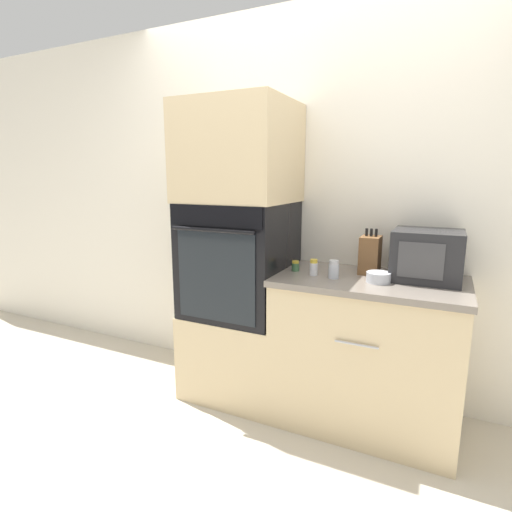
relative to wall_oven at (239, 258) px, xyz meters
The scene contains 12 objects.
ground_plane 1.02m from the wall_oven, 42.38° to the right, with size 12.00×12.00×0.00m, color beige.
wall_back 0.57m from the wall_oven, 45.74° to the left, with size 8.00×0.05×2.50m.
oven_cabinet_base 0.64m from the wall_oven, 90.00° to the left, with size 0.65×0.60×0.56m.
wall_oven is the anchor object (origin of this frame).
oven_cabinet_upper 0.66m from the wall_oven, 90.00° to the left, with size 0.65×0.60×0.60m.
counter_unit 0.96m from the wall_oven, ahead, with size 1.03×0.63×0.88m.
microwave 1.11m from the wall_oven, ahead, with size 0.36×0.33×0.28m.
knife_block 0.81m from the wall_oven, ahead, with size 0.11×0.15×0.26m.
bowl 0.88m from the wall_oven, ahead, with size 0.13×0.13×0.06m.
condiment_jar_near 0.52m from the wall_oven, ahead, with size 0.05×0.05×0.09m.
condiment_jar_mid 0.65m from the wall_oven, ahead, with size 0.06×0.06×0.10m.
condiment_jar_far 0.39m from the wall_oven, ahead, with size 0.04×0.04×0.06m.
Camera 1 is at (0.86, -1.93, 1.44)m, focal length 28.00 mm.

